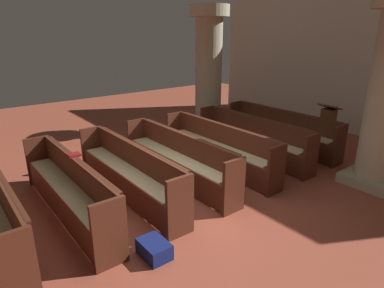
% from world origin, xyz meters
% --- Properties ---
extents(ground_plane, '(19.20, 19.20, 0.00)m').
position_xyz_m(ground_plane, '(0.00, 0.00, 0.00)').
color(ground_plane, '#9E4733').
extents(back_wall, '(10.00, 0.16, 4.50)m').
position_xyz_m(back_wall, '(0.00, 6.08, 2.25)').
color(back_wall, silver).
rests_on(back_wall, ground).
extents(pew_row_0, '(3.06, 0.46, 0.90)m').
position_xyz_m(pew_row_0, '(-0.65, 3.53, 0.48)').
color(pew_row_0, '#562819').
rests_on(pew_row_0, ground).
extents(pew_row_1, '(3.06, 0.46, 0.90)m').
position_xyz_m(pew_row_1, '(-0.65, 2.51, 0.48)').
color(pew_row_1, '#562819').
rests_on(pew_row_1, ground).
extents(pew_row_2, '(3.06, 0.47, 0.90)m').
position_xyz_m(pew_row_2, '(-0.65, 1.48, 0.48)').
color(pew_row_2, '#562819').
rests_on(pew_row_2, ground).
extents(pew_row_3, '(3.06, 0.46, 0.90)m').
position_xyz_m(pew_row_3, '(-0.65, 0.46, 0.48)').
color(pew_row_3, '#562819').
rests_on(pew_row_3, ground).
extents(pew_row_4, '(3.06, 0.46, 0.90)m').
position_xyz_m(pew_row_4, '(-0.65, -0.57, 0.48)').
color(pew_row_4, '#562819').
rests_on(pew_row_4, ground).
extents(pew_row_5, '(3.06, 0.47, 0.90)m').
position_xyz_m(pew_row_5, '(-0.65, -1.59, 0.48)').
color(pew_row_5, '#562819').
rests_on(pew_row_5, ground).
extents(pillar_far_side, '(1.06, 1.06, 3.37)m').
position_xyz_m(pillar_far_side, '(-2.99, 3.22, 1.75)').
color(pillar_far_side, tan).
rests_on(pillar_far_side, ground).
extents(lectern, '(0.48, 0.45, 1.08)m').
position_xyz_m(lectern, '(0.02, 4.44, 0.45)').
color(lectern, brown).
rests_on(lectern, ground).
extents(hymn_book, '(0.16, 0.18, 0.04)m').
position_xyz_m(hymn_book, '(-0.79, -1.40, 0.92)').
color(hymn_book, maroon).
rests_on(hymn_book, pew_row_5).
extents(kneeler_box_navy, '(0.44, 0.30, 0.21)m').
position_xyz_m(kneeler_box_navy, '(1.00, -1.10, 0.10)').
color(kneeler_box_navy, navy).
rests_on(kneeler_box_navy, ground).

